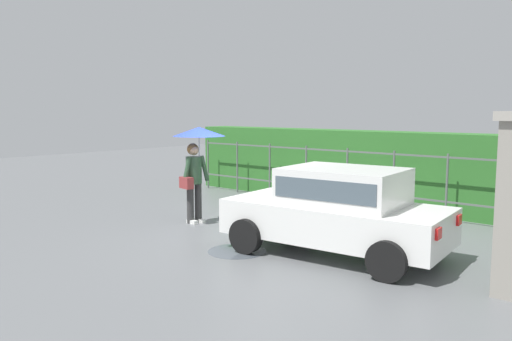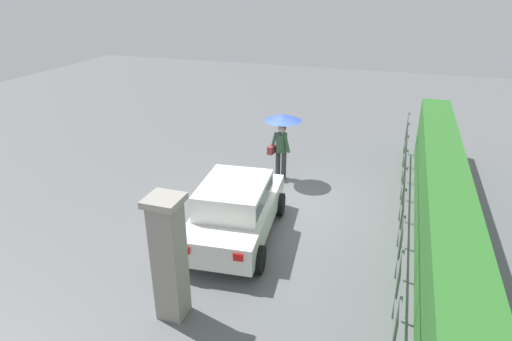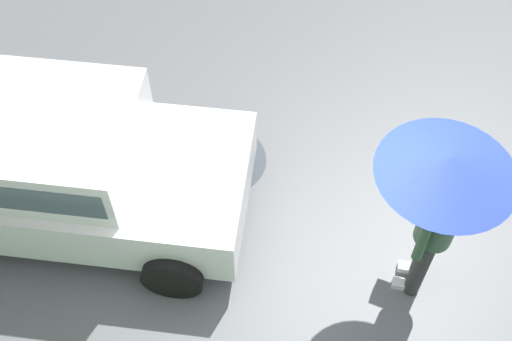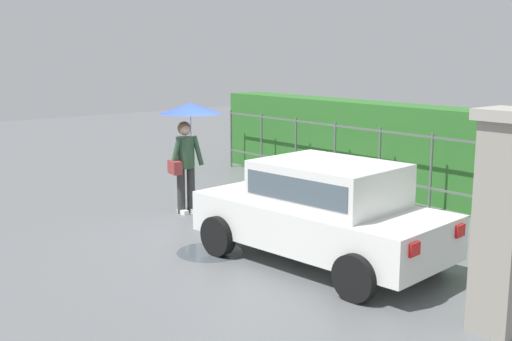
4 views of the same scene
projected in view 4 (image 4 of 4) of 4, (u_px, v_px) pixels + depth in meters
The scene contains 7 objects.
ground_plane at pixel (260, 224), 11.18m from camera, with size 40.00×40.00×0.00m, color slate.
car at pixel (323, 208), 9.01m from camera, with size 3.86×2.15×1.48m.
pedestrian at pixel (188, 129), 11.68m from camera, with size 1.12×1.12×2.08m.
gate_pillar at pixel (504, 220), 6.70m from camera, with size 0.60×0.60×2.42m.
fence_section at pixel (404, 164), 12.41m from camera, with size 11.21×0.05×1.50m.
hedge_row at pixel (430, 154), 12.90m from camera, with size 12.16×0.90×1.90m, color #2D6B28.
puddle_near at pixel (210, 252), 9.64m from camera, with size 1.01×1.01×0.00m, color #4C545B.
Camera 4 is at (8.30, -6.93, 2.99)m, focal length 44.63 mm.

